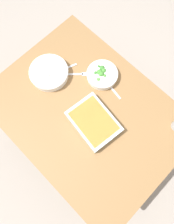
% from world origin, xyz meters
% --- Properties ---
extents(ground_plane, '(6.00, 6.00, 0.00)m').
position_xyz_m(ground_plane, '(0.00, 0.00, 0.00)').
color(ground_plane, '#9E9389').
extents(dining_table, '(1.20, 0.90, 0.74)m').
position_xyz_m(dining_table, '(0.00, 0.00, 0.65)').
color(dining_table, olive).
rests_on(dining_table, ground_plane).
extents(stew_bowl, '(0.25, 0.25, 0.06)m').
position_xyz_m(stew_bowl, '(-0.36, 0.01, 0.77)').
color(stew_bowl, white).
rests_on(stew_bowl, dining_table).
extents(broccoli_bowl, '(0.20, 0.20, 0.07)m').
position_xyz_m(broccoli_bowl, '(-0.10, 0.24, 0.77)').
color(broccoli_bowl, white).
rests_on(broccoli_bowl, dining_table).
extents(baking_dish, '(0.33, 0.26, 0.06)m').
position_xyz_m(baking_dish, '(0.08, -0.02, 0.77)').
color(baking_dish, silver).
rests_on(baking_dish, dining_table).
extents(spoon_by_stew, '(0.08, 0.17, 0.01)m').
position_xyz_m(spoon_by_stew, '(-0.33, 0.08, 0.74)').
color(spoon_by_stew, silver).
rests_on(spoon_by_stew, dining_table).
extents(spoon_by_broccoli, '(0.18, 0.05, 0.01)m').
position_xyz_m(spoon_by_broccoli, '(-0.02, 0.23, 0.74)').
color(spoon_by_broccoli, silver).
rests_on(spoon_by_broccoli, dining_table).
extents(fork_on_table, '(0.14, 0.14, 0.01)m').
position_xyz_m(fork_on_table, '(-0.23, 0.14, 0.74)').
color(fork_on_table, silver).
rests_on(fork_on_table, dining_table).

